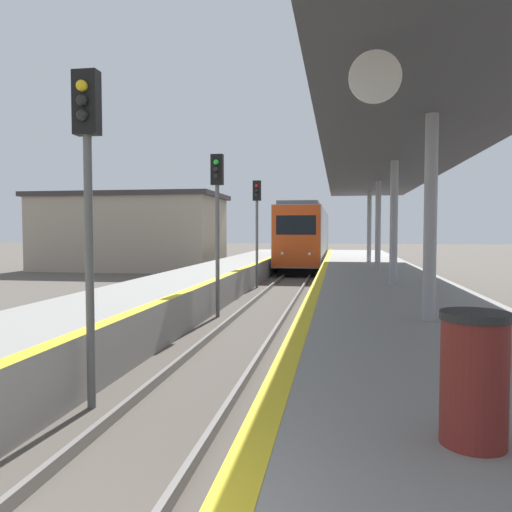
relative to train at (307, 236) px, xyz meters
name	(u,v)px	position (x,y,z in m)	size (l,w,h in m)	color
train	(307,236)	(0.00, 0.00, 0.00)	(2.68, 19.78, 4.25)	black
signal_near	(87,176)	(-1.28, -29.99, 1.20)	(0.36, 0.31, 4.83)	#595959
signal_mid	(217,204)	(-1.30, -22.21, 1.20)	(0.36, 0.31, 4.83)	#595959
signal_far	(257,213)	(-1.38, -14.42, 1.20)	(0.36, 0.31, 4.83)	#595959
station_canopy	(395,159)	(3.81, -22.00, 2.43)	(3.96, 28.52, 3.75)	#99999E
trash_bin	(474,378)	(3.24, -32.85, -0.66)	(0.50, 0.50, 0.98)	maroon
station_building	(131,232)	(-11.44, -5.02, 0.36)	(12.19, 6.80, 5.03)	tan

